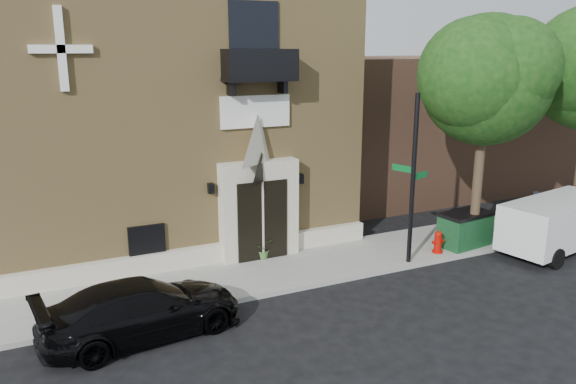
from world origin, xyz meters
name	(u,v)px	position (x,y,z in m)	size (l,w,h in m)	color
ground	(326,286)	(0.00, 0.00, 0.00)	(120.00, 120.00, 0.00)	black
sidewalk	(331,261)	(1.00, 1.50, 0.07)	(42.00, 3.00, 0.15)	gray
church	(157,108)	(-2.99, 7.95, 4.63)	(12.20, 11.01, 9.30)	#A5864E
neighbour_building	(448,121)	(12.00, 9.00, 3.20)	(18.00, 8.00, 6.40)	brown
street_tree_left	(489,79)	(6.03, 0.35, 5.87)	(4.97, 4.38, 7.77)	#38281C
black_sedan	(142,309)	(-5.48, -0.68, 0.71)	(1.98, 4.87, 1.41)	black
cargo_van	(560,222)	(8.68, -0.78, 1.04)	(4.79, 2.62, 1.85)	white
street_sign	(413,179)	(3.17, 0.29, 2.86)	(1.03, 0.82, 5.39)	black
fire_hydrant	(438,242)	(4.53, 0.51, 0.53)	(0.44, 0.35, 0.76)	#A10B03
dumpster	(465,229)	(5.85, 0.69, 0.76)	(1.95, 1.27, 1.19)	#103C1D
planter	(263,249)	(-0.96, 2.53, 0.48)	(0.59, 0.51, 0.65)	#4B7435
pedestrian_near	(533,212)	(9.09, 0.72, 0.94)	(0.58, 0.38, 1.59)	black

